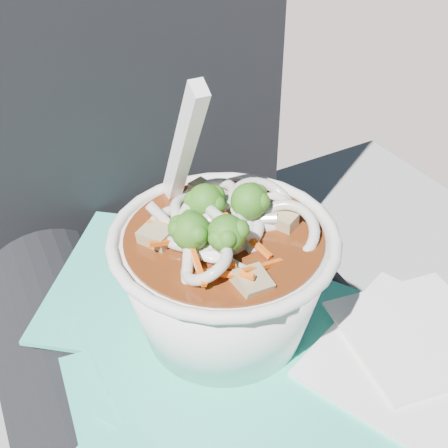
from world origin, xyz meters
name	(u,v)px	position (x,y,z in m)	size (l,w,h in m)	color
lap	(227,418)	(0.00, 0.00, 0.55)	(0.34, 0.48, 0.14)	black
person_body	(185,329)	(0.00, 0.09, 0.57)	(0.34, 0.94, 1.02)	black
plastic_bag	(225,371)	(-0.01, -0.01, 0.63)	(0.32, 0.44, 0.02)	#2DBD9F
napkins	(421,354)	(0.13, -0.07, 0.64)	(0.19, 0.19, 0.01)	white
udon_bowl	(224,269)	(0.01, 0.02, 0.70)	(0.19, 0.19, 0.21)	white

